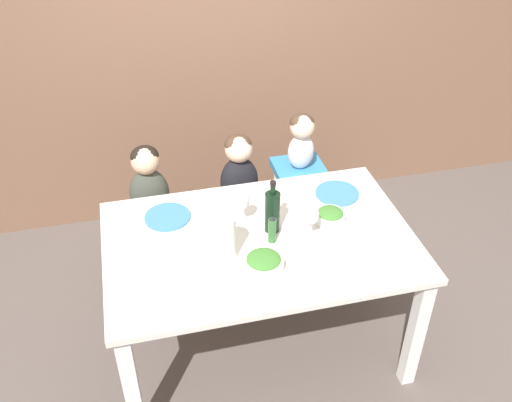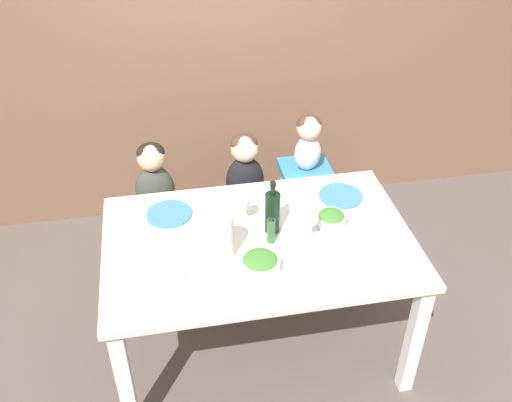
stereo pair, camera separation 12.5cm
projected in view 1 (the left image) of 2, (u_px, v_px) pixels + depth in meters
ground_plane at (259, 342)px, 3.31m from camera, size 14.00×14.00×0.00m
wall_back at (206, 30)px, 3.64m from camera, size 10.00×0.06×2.70m
dining_table at (259, 254)px, 2.91m from camera, size 1.54×0.99×0.78m
chair_far_left at (154, 226)px, 3.54m from camera, size 0.37×0.39×0.48m
chair_far_center at (240, 213)px, 3.65m from camera, size 0.37×0.39×0.48m
chair_right_highchair at (299, 188)px, 3.64m from camera, size 0.31×0.33×0.69m
person_child_left at (148, 181)px, 3.34m from camera, size 0.23×0.17×0.48m
person_child_center at (239, 169)px, 3.45m from camera, size 0.23×0.17×0.48m
person_baby_right at (302, 137)px, 3.43m from camera, size 0.16×0.15×0.36m
wine_bottle at (272, 211)px, 2.84m from camera, size 0.08×0.08×0.29m
paper_towel_roll at (224, 237)px, 2.67m from camera, size 0.12×0.12×0.24m
wine_glass_near at (312, 216)px, 2.78m from camera, size 0.07×0.07×0.19m
wine_glass_far at (243, 201)px, 2.87m from camera, size 0.07×0.07×0.19m
salad_bowl_large at (264, 262)px, 2.65m from camera, size 0.19×0.19×0.08m
salad_bowl_small at (330, 216)px, 2.93m from camera, size 0.16×0.16×0.08m
dinner_plate_front_left at (163, 280)px, 2.60m from camera, size 0.24×0.24×0.01m
dinner_plate_back_left at (168, 217)px, 2.98m from camera, size 0.24×0.24×0.01m
dinner_plate_back_right at (337, 193)px, 3.15m from camera, size 0.24×0.24×0.01m
condiment_bottle_hot_sauce at (272, 229)px, 2.79m from camera, size 0.04×0.04×0.16m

